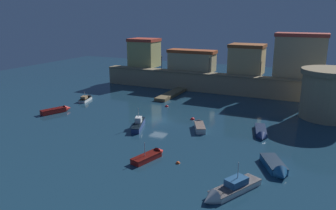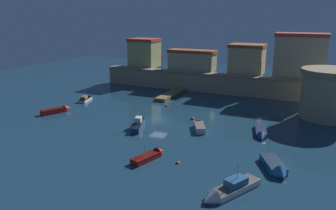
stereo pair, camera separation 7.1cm
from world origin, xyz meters
name	(u,v)px [view 1 (the left image)]	position (x,y,z in m)	size (l,w,h in m)	color
ground_plane	(158,120)	(0.00, 0.00, 0.00)	(130.02, 130.02, 0.00)	#19384C
quay_wall	(205,82)	(0.00, 23.01, 2.06)	(48.31, 2.98, 4.09)	#9E8966
old_town_backdrop	(230,56)	(4.20, 26.83, 7.46)	(44.33, 5.85, 8.95)	tan
fortress_tower	(330,94)	(24.42, 12.73, 4.07)	(9.44, 9.44, 8.02)	#9E8966
pier_dock	(171,94)	(-5.06, 16.12, 0.30)	(2.32, 11.11, 0.70)	brown
quay_lamp_0	(162,60)	(-10.60, 23.01, 6.24)	(0.32, 0.32, 3.21)	black
quay_lamp_1	(209,62)	(0.75, 23.01, 6.45)	(0.32, 0.32, 3.58)	black
quay_lamp_2	(261,67)	(11.60, 23.01, 6.22)	(0.32, 0.32, 3.17)	black
moored_boat_0	(87,98)	(-18.59, 5.59, 0.37)	(2.42, 4.79, 2.23)	silver
moored_boat_1	(139,123)	(-1.27, -3.93, 0.52)	(3.45, 6.96, 3.22)	navy
moored_boat_2	(199,126)	(7.31, -1.10, 0.43)	(3.27, 4.96, 1.23)	silver
moored_boat_3	(261,133)	(16.09, 0.02, 0.31)	(2.79, 6.40, 1.37)	navy
moored_boat_4	(57,110)	(-17.75, -3.42, 0.42)	(3.21, 5.42, 1.22)	red
moored_boat_5	(228,190)	(16.15, -17.69, 0.41)	(4.69, 7.17, 3.39)	silver
moored_boat_6	(151,155)	(5.77, -13.50, 0.34)	(2.61, 5.13, 2.61)	red
moored_boat_7	(276,167)	(19.55, -10.77, 0.40)	(4.04, 5.80, 1.66)	#195689
mooring_buoy_0	(167,107)	(-2.26, 7.94, 0.00)	(0.59, 0.59, 0.59)	red
mooring_buoy_1	(192,119)	(4.82, 2.62, 0.00)	(0.67, 0.67, 0.67)	red
mooring_buoy_2	(178,163)	(9.22, -13.49, 0.00)	(0.49, 0.49, 0.49)	#EA4C19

